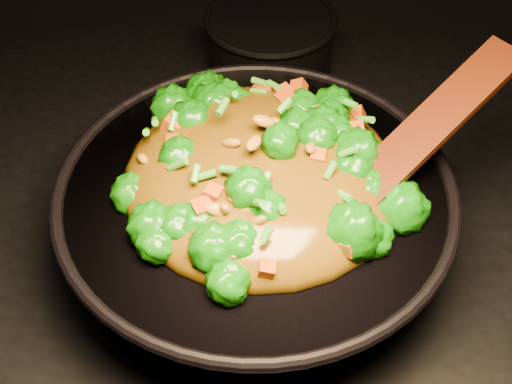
# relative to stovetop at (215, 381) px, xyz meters

# --- Properties ---
(stovetop) EXTENTS (1.20, 0.90, 0.90)m
(stovetop) POSITION_rel_stovetop_xyz_m (0.00, 0.00, 0.00)
(stovetop) COLOR black
(stovetop) RESTS_ON ground
(wok) EXTENTS (0.59, 0.59, 0.13)m
(wok) POSITION_rel_stovetop_xyz_m (0.08, -0.06, 0.51)
(wok) COLOR black
(wok) RESTS_ON stovetop
(stir_fry) EXTENTS (0.38, 0.38, 0.11)m
(stir_fry) POSITION_rel_stovetop_xyz_m (0.08, -0.05, 0.63)
(stir_fry) COLOR #126607
(stir_fry) RESTS_ON wok
(spatula) EXTENTS (0.27, 0.25, 0.13)m
(spatula) POSITION_rel_stovetop_xyz_m (0.25, -0.04, 0.63)
(spatula) COLOR #371405
(spatula) RESTS_ON wok
(back_pot) EXTENTS (0.25, 0.25, 0.11)m
(back_pot) POSITION_rel_stovetop_xyz_m (0.08, 0.32, 0.51)
(back_pot) COLOR black
(back_pot) RESTS_ON stovetop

